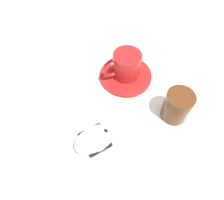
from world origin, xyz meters
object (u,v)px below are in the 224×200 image
(saucer, at_px, (126,76))
(computer_mouse, at_px, (95,139))
(coffee_cup, at_px, (126,65))
(drinking_glass, at_px, (177,106))

(saucer, bearing_deg, computer_mouse, -42.45)
(coffee_cup, relative_size, computer_mouse, 0.96)
(coffee_cup, distance_m, computer_mouse, 0.22)
(saucer, relative_size, coffee_cup, 1.36)
(computer_mouse, bearing_deg, drinking_glass, 89.63)
(coffee_cup, height_order, drinking_glass, same)
(saucer, height_order, coffee_cup, coffee_cup)
(saucer, height_order, drinking_glass, drinking_glass)
(computer_mouse, bearing_deg, saucer, 137.55)
(saucer, distance_m, drinking_glass, 0.18)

